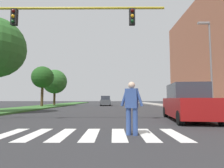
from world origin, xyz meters
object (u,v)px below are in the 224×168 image
Objects in this scene: tree_far at (43,77)px; tree_distant at (55,82)px; street_lamp_right at (210,57)px; pedestrian_performer at (132,105)px; sedan_midblock at (105,101)px; suv_crossing at (188,103)px; traffic_light_gantry at (15,31)px.

tree_far is 0.95× the size of tree_distant.
pedestrian_performer is at bearing -129.53° from street_lamp_right.
pedestrian_performer is at bearing -85.79° from sedan_midblock.
pedestrian_performer is at bearing -66.86° from tree_distant.
suv_crossing reaches higher than pedestrian_performer.
street_lamp_right is (12.78, 6.39, 0.17)m from traffic_light_gantry.
tree_far reaches higher than sedan_midblock.
street_lamp_right is (17.73, -15.00, 0.59)m from tree_distant.
pedestrian_performer is at bearing -26.45° from traffic_light_gantry.
sedan_midblock is (-9.35, 16.63, -3.82)m from street_lamp_right.
street_lamp_right is at bearing 51.43° from suv_crossing.
tree_far reaches higher than pedestrian_performer.
tree_distant is 1.29× the size of sedan_midblock.
sedan_midblock is at bearing 10.98° from tree_distant.
traffic_light_gantry is at bearing -76.97° from tree_distant.
street_lamp_right reaches higher than pedestrian_performer.
tree_far is 21.14m from suv_crossing.
pedestrian_performer reaches higher than sedan_midblock.
suv_crossing is at bearing -48.09° from tree_far.
tree_distant is 24.49m from suv_crossing.
traffic_light_gantry is at bearing 153.55° from pedestrian_performer.
traffic_light_gantry is 6.21× the size of pedestrian_performer.
tree_distant is 0.56× the size of traffic_light_gantry.
traffic_light_gantry is 1.40× the size of street_lamp_right.
suv_crossing is 1.06× the size of sedan_midblock.
street_lamp_right reaches higher than traffic_light_gantry.
tree_distant is 9.13m from sedan_midblock.
street_lamp_right is 4.44× the size of pedestrian_performer.
suv_crossing is at bearing -55.72° from tree_distant.
traffic_light_gantry is 9.50m from suv_crossing.
pedestrian_performer is at bearing -61.61° from tree_far.
tree_far is 1.23× the size of sedan_midblock.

